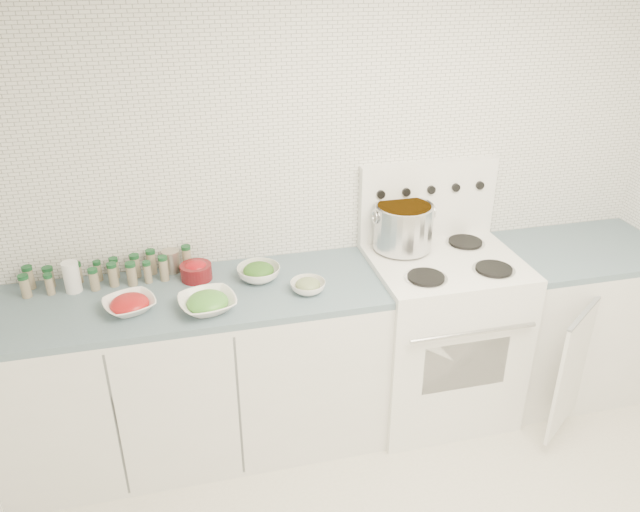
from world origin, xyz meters
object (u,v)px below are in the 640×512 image
(bowl_snowpea, at_px, (207,303))
(bowl_tomato, at_px, (130,304))
(stock_pot, at_px, (403,225))
(stove, at_px, (438,330))

(bowl_snowpea, bearing_deg, bowl_tomato, 167.46)
(stock_pot, relative_size, bowl_snowpea, 1.10)
(bowl_tomato, relative_size, bowl_snowpea, 0.96)
(stove, height_order, stock_pot, stove)
(stove, height_order, bowl_snowpea, stove)
(stove, relative_size, stock_pot, 4.16)
(stock_pot, xyz_separation_m, bowl_snowpea, (-1.05, -0.32, -0.14))
(bowl_tomato, height_order, bowl_snowpea, bowl_snowpea)
(bowl_tomato, bearing_deg, bowl_snowpea, -12.54)
(stock_pot, height_order, bowl_snowpea, stock_pot)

